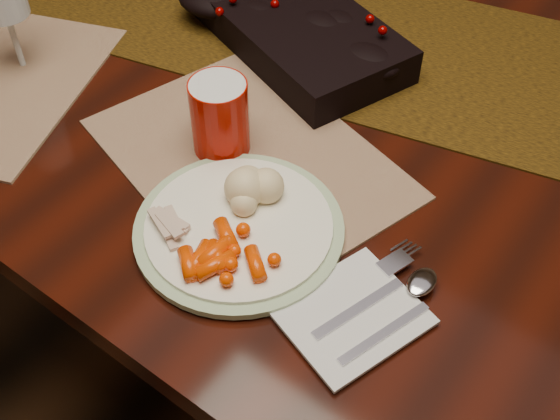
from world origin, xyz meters
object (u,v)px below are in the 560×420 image
Objects in this scene: centerpiece at (296,23)px; wine_glass at (6,12)px; turkey_shreds at (172,225)px; dinner_plate at (239,228)px; red_cup at (220,117)px; mashed_potatoes at (244,183)px; dining_table at (359,274)px; placemat_main at (248,158)px; napkin at (351,315)px; baby_carrots at (226,256)px.

centerpiece is 1.93× the size of wine_glass.
wine_glass is (-0.43, 0.12, 0.07)m from turkey_shreds.
red_cup reaches higher than dinner_plate.
centerpiece is 0.41m from dinner_plate.
mashed_potatoes is at bearing -64.45° from centerpiece.
red_cup reaches higher than centerpiece.
dining_table is at bearing 23.69° from wine_glass.
dinner_plate is at bearing -60.02° from mashed_potatoes.
dining_table is 0.49m from dinner_plate.
wine_glass is at bearing -156.89° from placemat_main.
turkey_shreds is 0.47× the size of napkin.
dining_table is at bearing 52.10° from red_cup.
napkin is at bearing 11.90° from baby_carrots.
wine_glass is (-0.52, -0.23, 0.47)m from dining_table.
red_cup reaches higher than mashed_potatoes.
centerpiece is at bearing 115.87° from baby_carrots.
mashed_potatoes is (0.05, -0.07, 0.04)m from placemat_main.
turkey_shreds is 0.24m from napkin.
dinner_plate is 3.72× the size of turkey_shreds.
wine_glass is at bearing 166.90° from baby_carrots.
dining_table is 25.53× the size of turkey_shreds.
wine_glass is (-0.42, -0.05, 0.10)m from placemat_main.
dining_table is 11.99× the size of napkin.
napkin is (0.36, -0.39, -0.03)m from centerpiece.
baby_carrots is 0.53m from wine_glass.
dining_table is at bearing 78.58° from mashed_potatoes.
dining_table is 16.68× the size of red_cup.
mashed_potatoes is at bearing -3.07° from wine_glass.
dining_table is at bearing 133.98° from napkin.
mashed_potatoes is 0.10m from turkey_shreds.
centerpiece is 0.28m from placemat_main.
baby_carrots reaches higher than dinner_plate.
red_cup is (-0.14, -0.19, 0.43)m from dining_table.
centerpiece is 0.44m from turkey_shreds.
mashed_potatoes reaches higher than placemat_main.
dining_table is 0.74m from wine_glass.
placemat_main is 3.80× the size of baby_carrots.
placemat_main is 0.10m from mashed_potatoes.
baby_carrots is (-0.00, -0.35, 0.40)m from dining_table.
dinner_plate is 2.98× the size of mashed_potatoes.
baby_carrots is (0.10, -0.17, 0.03)m from placemat_main.
red_cup is (-0.12, 0.11, 0.05)m from dinner_plate.
dining_table is 0.54m from turkey_shreds.
wine_glass reaches higher than turkey_shreds.
dinner_plate is (-0.03, -0.29, 0.39)m from dining_table.
baby_carrots is 0.16m from napkin.
placemat_main is 0.17m from turkey_shreds.
mashed_potatoes reaches higher than turkey_shreds.
centerpiece is 0.47m from baby_carrots.
red_cup is at bearing 131.26° from baby_carrots.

